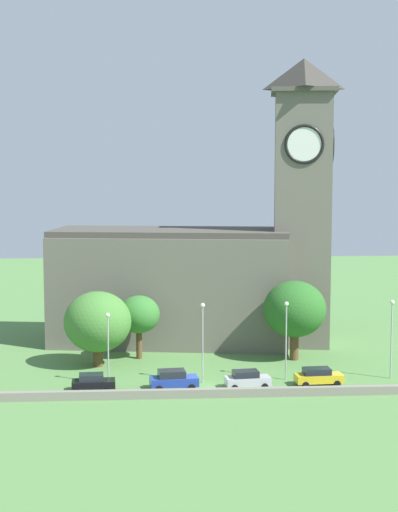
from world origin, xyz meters
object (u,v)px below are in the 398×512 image
at_px(car_yellow, 318,376).
at_px(streetlamp_central, 203,331).
at_px(streetlamp_west_mid, 108,337).
at_px(tree_riverside_west, 295,309).
at_px(streetlamp_east_mid, 286,329).
at_px(car_silver, 247,379).
at_px(tree_riverside_east, 139,315).
at_px(streetlamp_east_end, 392,327).
at_px(church, 202,266).
at_px(tree_by_tower, 98,322).
at_px(car_black, 93,382).
at_px(car_blue, 173,380).

xyz_separation_m(car_yellow, streetlamp_central, (-11.11, 1.64, 4.32)).
bearing_deg(streetlamp_west_mid, tree_riverside_west, 24.06).
bearing_deg(streetlamp_east_mid, car_yellow, -38.53).
relative_size(streetlamp_west_mid, tree_riverside_west, 0.81).
height_order(car_silver, car_yellow, car_silver).
height_order(car_yellow, tree_riverside_east, tree_riverside_east).
bearing_deg(streetlamp_east_end, tree_riverside_west, 133.96).
distance_m(streetlamp_east_end, tree_riverside_east, 27.10).
bearing_deg(streetlamp_central, car_silver, -28.53).
height_order(church, car_yellow, church).
height_order(streetlamp_west_mid, tree_by_tower, tree_by_tower).
xyz_separation_m(streetlamp_central, streetlamp_east_mid, (8.31, 0.59, -0.03)).
xyz_separation_m(streetlamp_east_mid, tree_riverside_east, (-14.61, 9.89, -0.25)).
relative_size(car_black, car_yellow, 0.88).
relative_size(church, car_black, 8.29).
relative_size(streetlamp_central, streetlamp_east_mid, 1.01).
xyz_separation_m(streetlamp_east_mid, tree_riverside_west, (2.38, 8.23, 0.45)).
height_order(tree_by_tower, tree_riverside_west, tree_riverside_west).
bearing_deg(car_blue, car_yellow, 2.23).
xyz_separation_m(car_black, tree_riverside_east, (4.21, 12.83, 4.06)).
relative_size(car_yellow, streetlamp_west_mid, 0.67).
relative_size(streetlamp_east_mid, tree_riverside_east, 1.12).
relative_size(car_silver, streetlamp_east_end, 0.56).
relative_size(car_black, tree_riverside_west, 0.48).
distance_m(streetlamp_east_mid, tree_riverside_west, 8.58).
bearing_deg(tree_by_tower, car_yellow, -22.18).
height_order(church, car_black, church).
bearing_deg(streetlamp_east_mid, streetlamp_east_end, -1.19).
bearing_deg(car_yellow, streetlamp_east_mid, 141.47).
height_order(car_black, car_yellow, car_yellow).
bearing_deg(car_blue, church, 78.65).
bearing_deg(tree_riverside_east, tree_riverside_west, -5.55).
bearing_deg(tree_riverside_east, car_silver, -50.71).
relative_size(car_yellow, streetlamp_east_end, 0.59).
relative_size(car_yellow, tree_by_tower, 0.59).
relative_size(streetlamp_west_mid, streetlamp_central, 0.89).
height_order(car_blue, streetlamp_central, streetlamp_central).
distance_m(car_blue, streetlamp_east_mid, 12.32).
distance_m(tree_riverside_east, tree_by_tower, 5.41).
bearing_deg(car_silver, tree_riverside_west, 59.23).
relative_size(car_black, car_blue, 0.88).
bearing_deg(car_black, car_silver, 0.48).
bearing_deg(streetlamp_east_mid, car_black, -171.09).
relative_size(church, streetlamp_east_end, 4.34).
height_order(streetlamp_west_mid, tree_riverside_west, tree_riverside_west).
bearing_deg(tree_riverside_west, car_blue, -141.05).
xyz_separation_m(streetlamp_central, tree_riverside_west, (10.69, 8.83, 0.42)).
relative_size(car_blue, streetlamp_east_end, 0.59).
bearing_deg(tree_riverside_west, tree_riverside_east, 174.45).
bearing_deg(tree_riverside_west, streetlamp_east_end, -46.04).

